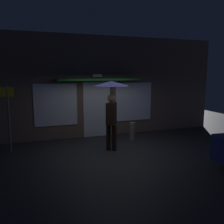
% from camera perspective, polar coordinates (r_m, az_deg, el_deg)
% --- Properties ---
extents(ground_plane, '(18.00, 18.00, 0.00)m').
position_cam_1_polar(ground_plane, '(7.82, 0.80, -9.63)').
color(ground_plane, '#26262B').
extents(building_facade, '(10.67, 1.00, 4.00)m').
position_cam_1_polar(building_facade, '(9.65, -3.96, 5.99)').
color(building_facade, brown).
rests_on(building_facade, ground).
extents(person_with_umbrella, '(1.16, 1.16, 2.28)m').
position_cam_1_polar(person_with_umbrella, '(7.67, -0.17, 3.39)').
color(person_with_umbrella, black).
rests_on(person_with_umbrella, ground).
extents(street_sign_post, '(0.40, 0.07, 2.21)m').
position_cam_1_polar(street_sign_post, '(8.22, -23.53, -0.43)').
color(street_sign_post, '#595B60').
rests_on(street_sign_post, ground).
extents(sidewalk_bollard, '(0.20, 0.20, 0.70)m').
position_cam_1_polar(sidewalk_bollard, '(9.10, 4.90, -4.66)').
color(sidewalk_bollard, slate).
rests_on(sidewalk_bollard, ground).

